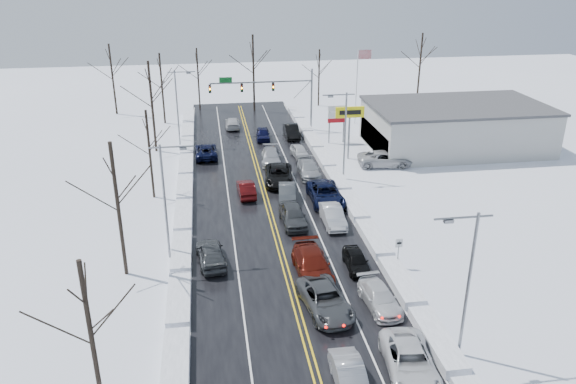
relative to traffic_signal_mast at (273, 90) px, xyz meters
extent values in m
plane|color=white|center=(-3.45, -27.99, -5.48)|extent=(160.00, 160.00, 0.00)
cube|color=black|center=(-3.45, -25.99, -5.47)|extent=(14.00, 84.00, 0.01)
cube|color=white|center=(-11.05, -25.99, -5.48)|extent=(1.50, 72.00, 0.68)
cube|color=white|center=(4.15, -25.99, -5.48)|extent=(1.50, 72.00, 0.68)
cylinder|color=slate|center=(5.05, 0.01, -1.48)|extent=(0.24, 0.24, 8.00)
cylinder|color=slate|center=(-1.45, 0.01, 1.02)|extent=(13.00, 0.18, 0.18)
cylinder|color=slate|center=(3.85, 0.01, -0.08)|extent=(2.33, 0.10, 2.33)
cube|color=#0C591E|center=(-5.95, 0.01, 1.42)|extent=(1.60, 0.08, 0.70)
cube|color=black|center=(0.05, 0.01, 0.37)|extent=(0.32, 0.25, 1.05)
sphere|color=#3F0705|center=(0.05, -0.15, 0.67)|extent=(0.20, 0.20, 0.20)
sphere|color=orange|center=(0.05, -0.15, 0.37)|extent=(0.22, 0.22, 0.22)
sphere|color=black|center=(0.05, -0.15, 0.07)|extent=(0.20, 0.20, 0.20)
cube|color=black|center=(-3.95, 0.01, 0.37)|extent=(0.32, 0.25, 1.05)
sphere|color=#3F0705|center=(-3.95, -0.15, 0.67)|extent=(0.20, 0.20, 0.20)
sphere|color=orange|center=(-3.95, -0.15, 0.37)|extent=(0.22, 0.22, 0.22)
sphere|color=black|center=(-3.95, -0.15, 0.07)|extent=(0.20, 0.20, 0.20)
cube|color=black|center=(-7.95, 0.01, 0.37)|extent=(0.32, 0.25, 1.05)
sphere|color=#3F0705|center=(-7.95, -0.15, 0.67)|extent=(0.20, 0.20, 0.20)
sphere|color=orange|center=(-7.95, -0.15, 0.37)|extent=(0.22, 0.22, 0.22)
sphere|color=black|center=(-7.95, -0.15, 0.07)|extent=(0.20, 0.20, 0.20)
cylinder|color=slate|center=(7.05, -11.99, -2.68)|extent=(0.20, 0.20, 5.60)
cube|color=yellow|center=(7.05, -11.99, -0.08)|extent=(3.20, 0.30, 1.20)
cube|color=black|center=(7.05, -12.16, -0.08)|extent=(2.40, 0.04, 0.50)
cylinder|color=slate|center=(6.15, -5.99, -3.48)|extent=(0.16, 0.16, 4.00)
cylinder|color=slate|center=(7.95, -5.99, -3.48)|extent=(0.16, 0.16, 4.00)
cube|color=white|center=(7.05, -5.99, -1.18)|extent=(2.20, 0.22, 0.70)
cube|color=white|center=(7.05, -5.99, -1.98)|extent=(2.20, 0.22, 0.70)
cube|color=#AB0D15|center=(7.05, -5.99, -2.68)|extent=(2.20, 0.22, 0.50)
cylinder|color=slate|center=(4.75, -35.99, -4.38)|extent=(0.08, 0.08, 2.20)
cube|color=white|center=(4.75, -35.99, -3.48)|extent=(0.55, 0.05, 0.70)
cube|color=black|center=(4.75, -36.03, -3.48)|extent=(0.35, 0.02, 0.15)
cylinder|color=silver|center=(11.55, 2.01, -0.48)|extent=(0.14, 0.14, 10.00)
cube|color=#A8A8A3|center=(20.55, -9.99, -2.98)|extent=(20.00, 12.00, 5.00)
cube|color=#262628|center=(10.60, -9.99, -3.88)|extent=(0.10, 11.00, 2.80)
cube|color=#3F3F42|center=(20.55, -9.99, -0.33)|extent=(20.40, 12.40, 0.30)
cylinder|color=slate|center=(5.05, -45.99, -0.98)|extent=(0.18, 0.18, 9.00)
cylinder|color=slate|center=(4.25, -45.99, 3.32)|extent=(3.20, 0.12, 0.12)
cube|color=slate|center=(3.45, -45.99, 3.17)|extent=(0.50, 0.25, 0.18)
cylinder|color=slate|center=(5.05, -17.99, -0.98)|extent=(0.18, 0.18, 9.00)
cylinder|color=slate|center=(4.25, -17.99, 3.32)|extent=(3.20, 0.12, 0.12)
cube|color=slate|center=(3.45, -17.99, 3.17)|extent=(0.50, 0.25, 0.18)
cylinder|color=slate|center=(-11.95, -31.99, -0.98)|extent=(0.18, 0.18, 9.00)
cylinder|color=slate|center=(-11.15, -31.99, 3.32)|extent=(3.20, 0.12, 0.12)
cube|color=slate|center=(-10.35, -31.99, 3.17)|extent=(0.50, 0.25, 0.18)
cylinder|color=slate|center=(-11.95, -3.99, -0.98)|extent=(0.18, 0.18, 9.00)
cylinder|color=slate|center=(-11.15, -3.99, 3.32)|extent=(3.20, 0.12, 0.12)
cube|color=slate|center=(-10.35, -3.99, 3.17)|extent=(0.50, 0.25, 0.18)
cylinder|color=#2D231C|center=(-14.45, -47.99, -0.98)|extent=(0.24, 0.24, 9.00)
cylinder|color=#2D231C|center=(-14.95, -33.99, -0.48)|extent=(0.27, 0.27, 10.00)
cylinder|color=#2D231C|center=(-13.95, -19.99, -1.23)|extent=(0.23, 0.23, 8.50)
cylinder|color=#2D231C|center=(-14.65, -5.99, -0.23)|extent=(0.28, 0.28, 10.50)
cylinder|color=#2D231C|center=(-14.25, 6.01, -0.73)|extent=(0.25, 0.25, 9.50)
cylinder|color=#2D231C|center=(-21.45, 12.01, -0.48)|extent=(0.27, 0.27, 10.00)
cylinder|color=#2D231C|center=(-9.45, 13.01, -0.98)|extent=(0.24, 0.24, 9.00)
cylinder|color=#2D231C|center=(-1.45, 11.01, 0.02)|extent=(0.29, 0.29, 11.00)
cylinder|color=#2D231C|center=(8.55, 12.51, -1.23)|extent=(0.23, 0.23, 8.50)
cylinder|color=#2D231C|center=(24.55, 13.01, -0.23)|extent=(0.28, 0.28, 10.50)
imported|color=#444649|center=(-1.67, -40.55, -5.48)|extent=(3.34, 5.93, 1.57)
imported|color=#53130B|center=(-1.68, -36.15, -5.48)|extent=(2.48, 5.91, 1.70)
imported|color=#383B3D|center=(-1.75, -27.72, -5.48)|extent=(2.10, 5.00, 1.69)
imported|color=#414446|center=(-1.51, -22.69, -5.48)|extent=(2.12, 4.64, 1.48)
imported|color=black|center=(-1.67, -18.10, -5.48)|extent=(3.38, 6.20, 1.65)
imported|color=#9FA1A7|center=(-1.74, -12.04, -5.48)|extent=(2.58, 5.28, 1.48)
imported|color=black|center=(-1.72, -3.47, -5.48)|extent=(1.94, 4.23, 1.41)
imported|color=silver|center=(1.67, -47.10, -5.48)|extent=(3.15, 5.83, 1.55)
imported|color=silver|center=(1.93, -40.68, -5.48)|extent=(2.28, 4.76, 1.34)
imported|color=black|center=(1.69, -35.73, -5.48)|extent=(1.65, 3.92, 1.32)
imported|color=silver|center=(1.61, -28.21, -5.48)|extent=(1.64, 4.67, 1.54)
imported|color=black|center=(1.96, -23.66, -5.48)|extent=(2.85, 6.16, 1.71)
imported|color=#989B9F|center=(1.65, -16.59, -5.48)|extent=(2.14, 5.12, 1.48)
imported|color=silver|center=(1.71, -10.73, -5.48)|extent=(2.00, 4.06, 1.33)
imported|color=black|center=(1.96, -3.02, -5.48)|extent=(1.74, 4.86, 1.60)
imported|color=#44090A|center=(-5.21, -20.93, -5.48)|extent=(1.69, 4.37, 1.42)
imported|color=black|center=(-8.84, -9.06, -5.48)|extent=(2.56, 5.36, 1.48)
imported|color=silver|center=(-5.19, 2.38, -5.48)|extent=(1.98, 4.69, 1.35)
imported|color=#3B3E40|center=(-8.81, -33.40, -5.48)|extent=(2.49, 5.03, 1.65)
imported|color=#B9B9BB|center=(10.45, -14.93, -5.48)|extent=(6.25, 3.46, 1.65)
imported|color=black|center=(13.49, -11.57, -5.48)|extent=(2.20, 4.92, 1.40)
imported|color=black|center=(11.72, -6.86, -5.48)|extent=(2.16, 4.53, 1.49)
camera|label=1|loc=(-8.57, -70.47, 15.76)|focal=35.00mm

